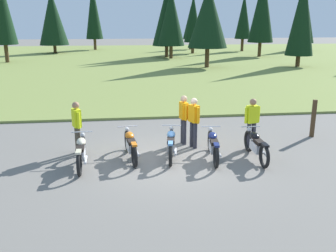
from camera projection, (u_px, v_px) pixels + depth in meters
ground_plane at (170, 160)px, 11.52m from camera, size 140.00×140.00×0.00m
grass_moorland at (135, 61)px, 37.19m from camera, size 80.00×44.00×0.10m
forest_treeline at (139, 16)px, 39.10m from camera, size 46.24×23.18×8.73m
motorcycle_cream at (81, 152)px, 10.94m from camera, size 0.62×2.10×0.88m
motorcycle_orange at (131, 145)px, 11.53m from camera, size 0.63×2.10×0.88m
motorcycle_sky_blue at (171, 144)px, 11.63m from camera, size 0.62×2.09×0.88m
motorcycle_navy at (213, 145)px, 11.49m from camera, size 0.62×2.10×0.88m
motorcycle_black at (256, 145)px, 11.49m from camera, size 0.62×2.10×0.88m
rider_checking_bike at (252, 121)px, 12.29m from camera, size 0.54×0.29×1.67m
rider_near_row_end at (194, 120)px, 12.38m from camera, size 0.35×0.51×1.67m
rider_with_back_turned at (77, 125)px, 11.83m from camera, size 0.33×0.52×1.67m
rider_in_hivis_vest at (184, 117)px, 12.76m from camera, size 0.28×0.54×1.67m
trail_marker_post at (313, 118)px, 13.60m from camera, size 0.12×0.12×1.36m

